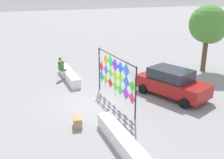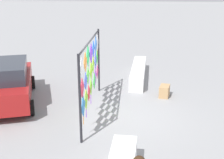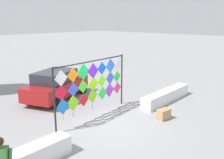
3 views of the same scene
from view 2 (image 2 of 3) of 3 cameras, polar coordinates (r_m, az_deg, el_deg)
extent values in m
plane|color=gray|center=(9.81, 1.97, -7.11)|extent=(120.00, 120.00, 0.00)
cube|color=white|center=(13.57, 5.03, 1.39)|extent=(3.80, 0.57, 0.58)
cylinder|color=#232328|center=(7.87, -6.11, -3.95)|extent=(0.07, 0.07, 2.48)
cylinder|color=#232328|center=(11.72, -2.53, 3.58)|extent=(0.07, 0.07, 2.48)
cylinder|color=#232328|center=(9.48, -4.13, 7.43)|extent=(4.10, 0.29, 0.06)
cube|color=blue|center=(8.31, -5.49, -5.06)|extent=(0.64, 0.05, 0.64)
cylinder|color=orange|center=(8.50, -5.47, -7.77)|extent=(0.02, 0.02, 0.24)
cube|color=#89E01D|center=(8.79, -4.94, -3.77)|extent=(0.65, 0.05, 0.65)
cylinder|color=#7216E5|center=(8.98, -4.93, -6.46)|extent=(0.02, 0.02, 0.26)
cube|color=red|center=(9.35, -4.42, -2.60)|extent=(0.55, 0.04, 0.55)
cube|color=#78E015|center=(9.85, -4.03, -1.42)|extent=(0.57, 0.04, 0.57)
cylinder|color=#8016E5|center=(10.01, -4.04, -3.81)|extent=(0.02, 0.02, 0.31)
cube|color=#35E54F|center=(10.41, -3.39, -0.20)|extent=(0.62, 0.05, 0.62)
cube|color=#AA39EC|center=(10.92, -3.20, 0.70)|extent=(0.68, 0.05, 0.68)
cube|color=#F33982|center=(11.49, -2.78, 1.49)|extent=(0.59, 0.04, 0.59)
cube|color=red|center=(8.09, -5.69, -1.66)|extent=(0.59, 0.04, 0.59)
cylinder|color=#16E5C8|center=(8.23, -5.68, -4.20)|extent=(0.02, 0.02, 0.19)
cube|color=blue|center=(8.66, -5.03, -0.37)|extent=(0.56, 0.04, 0.56)
cylinder|color=yellow|center=(8.81, -5.02, -3.02)|extent=(0.02, 0.02, 0.30)
cube|color=#47D92A|center=(9.17, -4.60, 0.73)|extent=(0.55, 0.04, 0.55)
cube|color=#94E713|center=(9.72, -3.99, 1.75)|extent=(0.62, 0.05, 0.62)
cube|color=#88F824|center=(10.25, -3.62, 2.77)|extent=(0.58, 0.04, 0.58)
cube|color=blue|center=(10.81, -3.15, 3.68)|extent=(0.61, 0.05, 0.61)
cylinder|color=gold|center=(10.92, -3.17, 1.62)|extent=(0.02, 0.02, 0.20)
cube|color=#2BDD33|center=(11.32, -2.86, 4.18)|extent=(0.55, 0.04, 0.55)
cube|color=white|center=(7.94, -5.78, 2.22)|extent=(0.61, 0.05, 0.61)
cylinder|color=blue|center=(8.06, -5.76, -0.67)|extent=(0.02, 0.02, 0.23)
cube|color=orange|center=(8.49, -5.10, 3.34)|extent=(0.58, 0.04, 0.58)
cube|color=#15D055|center=(9.03, -4.59, 4.52)|extent=(0.68, 0.05, 0.68)
cube|color=#7122E1|center=(9.57, -3.98, 4.99)|extent=(0.67, 0.05, 0.67)
cylinder|color=#8FE516|center=(9.69, -3.97, 2.26)|extent=(0.02, 0.02, 0.28)
cube|color=blue|center=(10.11, -3.55, 5.84)|extent=(0.58, 0.04, 0.58)
cylinder|color=gold|center=(10.21, -3.56, 3.61)|extent=(0.02, 0.02, 0.24)
cube|color=#2F7BF1|center=(10.67, -3.10, 6.62)|extent=(0.66, 0.05, 0.66)
cube|color=white|center=(11.24, -2.77, 7.02)|extent=(0.56, 0.04, 0.56)
cylinder|color=orange|center=(11.32, -2.79, 5.16)|extent=(0.02, 0.02, 0.19)
cube|color=maroon|center=(11.37, -19.41, -1.23)|extent=(4.26, 2.98, 0.70)
cube|color=#282D38|center=(11.06, -19.82, 1.62)|extent=(2.58, 2.17, 0.56)
cylinder|color=black|center=(12.68, -14.94, -0.51)|extent=(0.56, 0.38, 0.52)
cylinder|color=black|center=(10.18, -15.17, -5.19)|extent=(0.56, 0.38, 0.52)
cube|color=tan|center=(11.57, 9.93, -2.19)|extent=(0.60, 0.44, 0.44)
camera|label=1|loc=(20.84, 17.00, 21.38)|focal=42.05mm
camera|label=3|loc=(5.77, 74.91, 3.92)|focal=38.88mm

